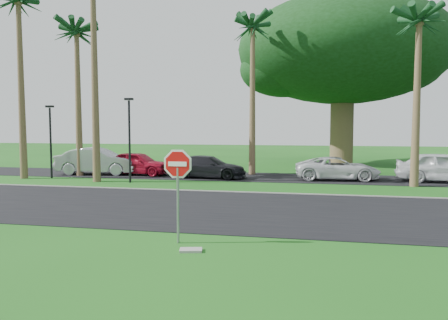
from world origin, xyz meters
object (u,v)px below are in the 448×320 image
car_dark (208,167)px  car_minivan (337,169)px  stop_sign_near (178,176)px  car_silver (98,161)px  car_pickup (443,167)px  car_red (138,163)px

car_dark → car_minivan: size_ratio=0.96×
stop_sign_near → car_dark: 14.69m
car_silver → car_pickup: (20.57, 0.28, -0.02)m
car_pickup → car_red: bearing=96.0°
stop_sign_near → car_pickup: (10.38, 15.09, -0.94)m
stop_sign_near → car_minivan: size_ratio=0.55×
stop_sign_near → car_silver: (-10.19, 14.81, -0.92)m
car_red → car_dark: car_red is taller
car_minivan → car_pickup: size_ratio=0.97×
stop_sign_near → car_pickup: 18.34m
car_dark → car_minivan: 7.55m
car_red → car_minivan: 12.34m
car_silver → car_dark: 7.43m
car_red → car_pickup: 17.97m
car_red → car_silver: bearing=100.2°
car_dark → car_minivan: (7.52, 0.62, -0.00)m
stop_sign_near → car_dark: size_ratio=0.57×
car_silver → car_pickup: car_silver is taller
car_silver → car_red: (2.60, 0.28, -0.11)m
car_pickup → car_dark: bearing=99.1°
stop_sign_near → car_minivan: stop_sign_near is taller
stop_sign_near → car_dark: bearing=100.9°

